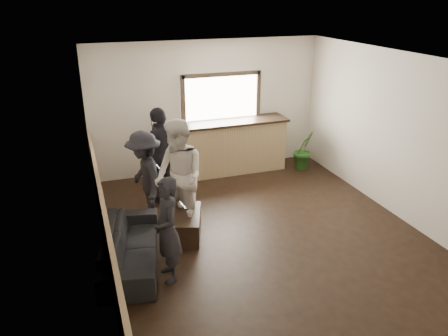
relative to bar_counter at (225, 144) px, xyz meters
name	(u,v)px	position (x,y,z in m)	size (l,w,h in m)	color
ground	(262,233)	(-0.30, -2.70, -0.64)	(5.00, 6.00, 0.01)	black
room_shell	(219,154)	(-1.04, -2.70, 0.83)	(5.01, 6.01, 2.80)	silver
bar_counter	(225,144)	(0.00, 0.00, 0.00)	(2.70, 0.68, 2.13)	#A18257
sofa	(131,246)	(-2.45, -2.86, -0.36)	(1.91, 0.74, 0.56)	black
coffee_table	(185,224)	(-1.52, -2.36, -0.44)	(0.49, 0.89, 0.39)	black
cup_a	(181,205)	(-1.51, -2.14, -0.20)	(0.12, 0.12, 0.09)	silver
cup_b	(190,214)	(-1.46, -2.48, -0.20)	(0.10, 0.10, 0.10)	silver
potted_plant	(304,150)	(1.70, -0.40, -0.20)	(0.48, 0.39, 0.88)	#2D6623
person_a	(167,230)	(-2.00, -3.38, 0.11)	(0.46, 0.57, 1.49)	black
person_b	(179,177)	(-1.53, -2.12, 0.30)	(0.94, 1.08, 1.88)	silver
person_c	(145,178)	(-2.00, -1.64, 0.16)	(0.69, 1.09, 1.61)	black
person_d	(161,155)	(-1.57, -0.94, 0.26)	(1.11, 0.99, 1.80)	black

